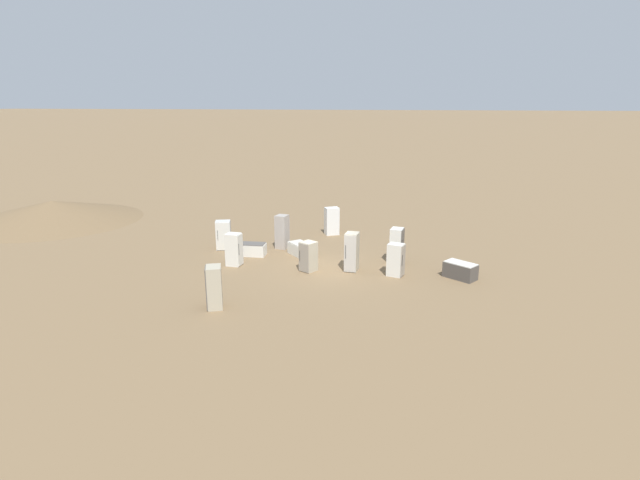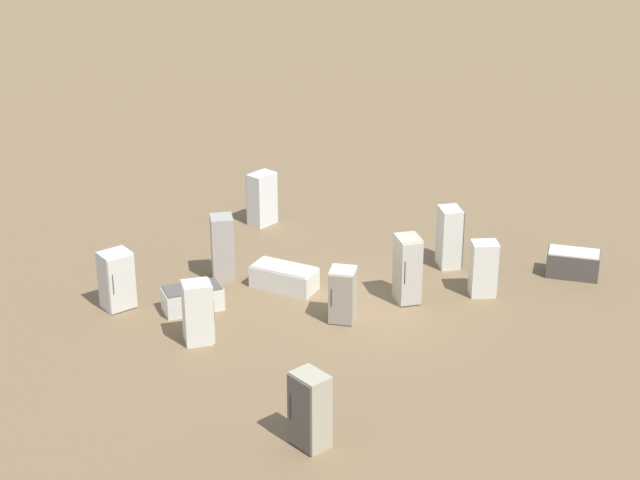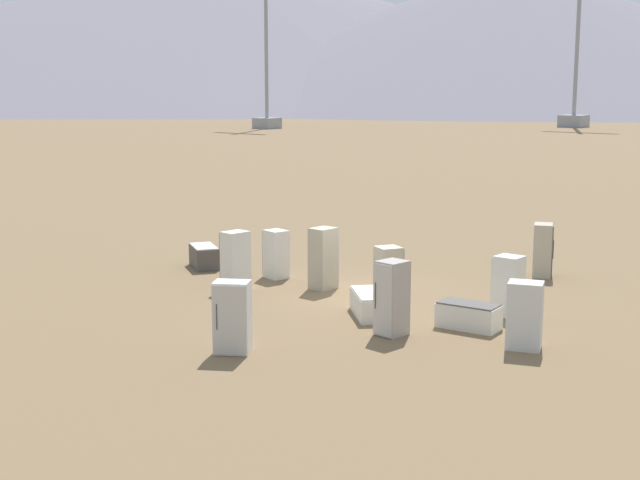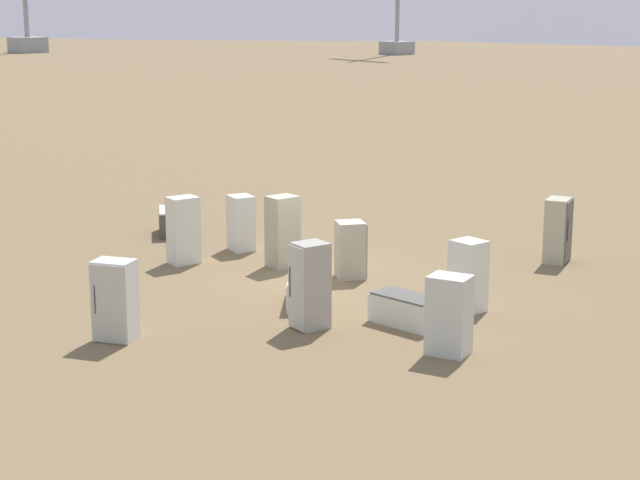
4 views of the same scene
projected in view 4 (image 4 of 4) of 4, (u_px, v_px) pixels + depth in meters
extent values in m
plane|color=brown|center=(321.00, 276.00, 26.48)|extent=(1000.00, 1000.00, 0.00)
cube|color=gray|center=(397.00, 48.00, 117.41)|extent=(2.82, 2.82, 1.41)
cube|color=gray|center=(28.00, 45.00, 121.03)|extent=(3.41, 3.41, 1.71)
cube|color=#B2A88E|center=(557.00, 230.00, 27.72)|extent=(0.82, 0.92, 1.68)
cube|color=#56514C|center=(569.00, 231.00, 27.59)|extent=(0.33, 0.69, 1.62)
cylinder|color=#2D2D2D|center=(568.00, 230.00, 27.33)|extent=(0.02, 0.02, 0.59)
cube|color=silver|center=(406.00, 311.00, 22.61)|extent=(1.58, 0.87, 0.61)
cube|color=#56514C|center=(407.00, 296.00, 22.54)|extent=(1.52, 0.84, 0.04)
cube|color=silver|center=(241.00, 223.00, 28.98)|extent=(0.79, 0.71, 1.52)
cube|color=gray|center=(236.00, 221.00, 29.28)|extent=(0.17, 0.54, 1.45)
cylinder|color=#2D2D2D|center=(242.00, 217.00, 29.38)|extent=(0.02, 0.02, 0.53)
cube|color=silver|center=(306.00, 290.00, 24.18)|extent=(1.83, 1.80, 0.60)
cube|color=beige|center=(306.00, 277.00, 24.11)|extent=(1.75, 1.73, 0.04)
cube|color=#4C4742|center=(172.00, 222.00, 30.99)|extent=(1.60, 1.40, 0.70)
cube|color=silver|center=(172.00, 210.00, 30.90)|extent=(1.53, 1.34, 0.04)
cube|color=#B2A88E|center=(350.00, 250.00, 26.20)|extent=(0.87, 0.87, 1.42)
cube|color=gray|center=(363.00, 249.00, 26.28)|extent=(0.56, 0.33, 1.36)
cylinder|color=#2D2D2D|center=(367.00, 248.00, 26.06)|extent=(0.02, 0.02, 0.50)
cube|color=silver|center=(469.00, 276.00, 23.47)|extent=(0.68, 0.63, 1.60)
cube|color=silver|center=(457.00, 273.00, 23.73)|extent=(0.06, 0.58, 1.54)
cylinder|color=#2D2D2D|center=(463.00, 267.00, 23.87)|extent=(0.02, 0.02, 0.56)
cube|color=white|center=(115.00, 300.00, 21.53)|extent=(0.97, 0.89, 1.66)
cube|color=#BCB7AD|center=(108.00, 304.00, 21.25)|extent=(0.68, 0.43, 1.59)
cylinder|color=#2D2D2D|center=(95.00, 299.00, 21.29)|extent=(0.02, 0.02, 0.58)
cube|color=silver|center=(184.00, 230.00, 27.58)|extent=(0.64, 0.79, 1.75)
cube|color=#56514C|center=(178.00, 228.00, 27.82)|extent=(0.12, 0.70, 1.68)
cylinder|color=#2D2D2D|center=(186.00, 224.00, 27.96)|extent=(0.02, 0.02, 0.61)
cube|color=#A89E93|center=(311.00, 286.00, 22.27)|extent=(0.68, 0.73, 1.83)
cube|color=#BCB7AD|center=(296.00, 288.00, 22.07)|extent=(0.58, 0.11, 1.76)
cylinder|color=#2D2D2D|center=(290.00, 282.00, 22.21)|extent=(0.02, 0.02, 0.64)
cube|color=silver|center=(449.00, 315.00, 20.69)|extent=(0.95, 0.85, 1.57)
cube|color=silver|center=(456.00, 311.00, 20.97)|extent=(0.72, 0.29, 1.51)
cylinder|color=#2D2D2D|center=(469.00, 308.00, 20.85)|extent=(0.02, 0.02, 0.55)
cube|color=#B2A88E|center=(282.00, 231.00, 27.25)|extent=(0.63, 0.74, 1.84)
cube|color=#BCB7AD|center=(294.00, 229.00, 27.48)|extent=(0.57, 0.07, 1.76)
cylinder|color=#2D2D2D|center=(300.00, 227.00, 27.32)|extent=(0.02, 0.02, 0.64)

